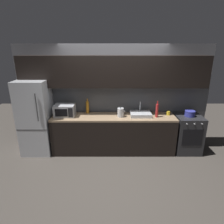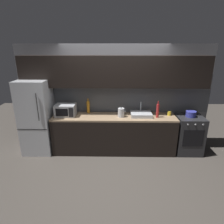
% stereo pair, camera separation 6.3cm
% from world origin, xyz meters
% --- Properties ---
extents(ground_plane, '(10.00, 10.00, 0.00)m').
position_xyz_m(ground_plane, '(0.00, 0.00, 0.00)').
color(ground_plane, '#3D3833').
extents(back_wall, '(4.60, 0.44, 2.50)m').
position_xyz_m(back_wall, '(0.00, 1.20, 1.55)').
color(back_wall, slate).
rests_on(back_wall, ground).
extents(counter_run, '(2.86, 0.60, 0.90)m').
position_xyz_m(counter_run, '(0.00, 0.90, 0.45)').
color(counter_run, black).
rests_on(counter_run, ground).
extents(refrigerator, '(0.68, 0.69, 1.74)m').
position_xyz_m(refrigerator, '(-1.81, 0.90, 0.87)').
color(refrigerator, '#B7BABF').
rests_on(refrigerator, ground).
extents(oven_range, '(0.60, 0.62, 0.90)m').
position_xyz_m(oven_range, '(1.77, 0.90, 0.45)').
color(oven_range, '#232326').
rests_on(oven_range, ground).
extents(microwave, '(0.46, 0.35, 0.27)m').
position_xyz_m(microwave, '(-1.13, 0.92, 1.04)').
color(microwave, '#A8AAAF').
rests_on(microwave, counter_run).
extents(sink_basin, '(0.48, 0.38, 0.30)m').
position_xyz_m(sink_basin, '(0.63, 0.93, 0.94)').
color(sink_basin, '#ADAFB5').
rests_on(sink_basin, counter_run).
extents(kettle, '(0.18, 0.14, 0.23)m').
position_xyz_m(kettle, '(0.16, 0.86, 1.00)').
color(kettle, '#B7BABF').
rests_on(kettle, counter_run).
extents(wine_bottle_amber, '(0.08, 0.08, 0.36)m').
position_xyz_m(wine_bottle_amber, '(-0.63, 1.12, 1.05)').
color(wine_bottle_amber, '#B27019').
rests_on(wine_bottle_amber, counter_run).
extents(wine_bottle_red, '(0.06, 0.06, 0.38)m').
position_xyz_m(wine_bottle_red, '(0.98, 0.84, 1.06)').
color(wine_bottle_red, '#A82323').
rests_on(wine_bottle_red, counter_run).
extents(mug_yellow, '(0.08, 0.08, 0.10)m').
position_xyz_m(mug_yellow, '(1.29, 0.98, 0.95)').
color(mug_yellow, gold).
rests_on(mug_yellow, counter_run).
extents(cooking_pot, '(0.23, 0.23, 0.13)m').
position_xyz_m(cooking_pot, '(1.77, 0.90, 0.97)').
color(cooking_pot, '#333899').
rests_on(cooking_pot, oven_range).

